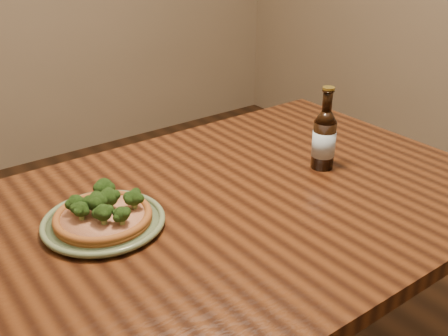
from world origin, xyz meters
TOP-DOWN VIEW (x-y plane):
  - table at (0.00, 0.10)m, footprint 1.60×0.90m
  - plate at (-0.17, 0.18)m, footprint 0.27×0.27m
  - pizza at (-0.17, 0.18)m, footprint 0.22×0.22m
  - beer_bottle at (0.44, 0.10)m, footprint 0.06×0.06m

SIDE VIEW (x-z plane):
  - table at x=0.00m, z-range 0.28..1.03m
  - plate at x=-0.17m, z-range 0.75..0.77m
  - pizza at x=-0.17m, z-range 0.75..0.82m
  - beer_bottle at x=0.44m, z-range 0.72..0.95m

